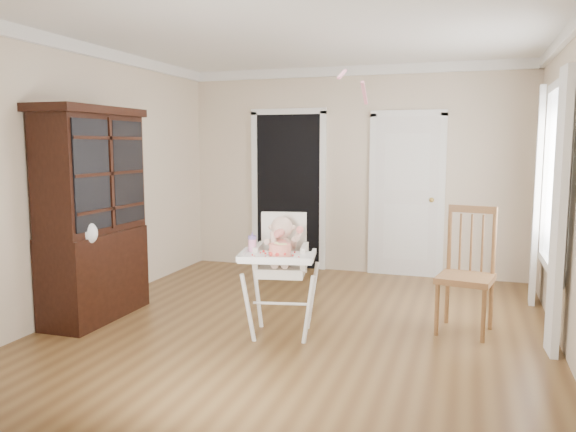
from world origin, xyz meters
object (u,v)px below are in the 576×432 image
(cake, at_px, (280,250))
(sippy_cup, at_px, (252,243))
(high_chair, at_px, (281,260))
(dining_chair, at_px, (466,274))
(china_cabinet, at_px, (93,214))

(cake, distance_m, sippy_cup, 0.33)
(cake, xyz_separation_m, sippy_cup, (-0.30, 0.13, 0.02))
(high_chair, relative_size, dining_chair, 0.98)
(china_cabinet, bearing_deg, high_chair, 2.28)
(sippy_cup, xyz_separation_m, dining_chair, (1.78, 0.75, -0.31))
(high_chair, distance_m, cake, 0.32)
(cake, bearing_deg, sippy_cup, 156.33)
(high_chair, xyz_separation_m, dining_chair, (1.56, 0.61, -0.15))
(high_chair, distance_m, china_cabinet, 1.93)
(china_cabinet, distance_m, dining_chair, 3.56)
(sippy_cup, xyz_separation_m, china_cabinet, (-1.68, 0.07, 0.18))
(high_chair, height_order, china_cabinet, china_cabinet)
(cake, relative_size, china_cabinet, 0.11)
(china_cabinet, bearing_deg, sippy_cup, -2.23)
(high_chair, height_order, sippy_cup, high_chair)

